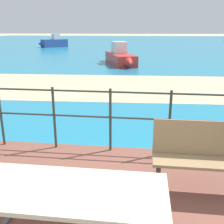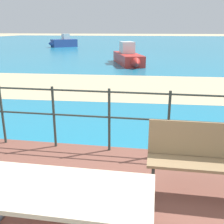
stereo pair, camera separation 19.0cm
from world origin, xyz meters
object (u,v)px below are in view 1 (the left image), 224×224
(boat_near, at_px, (120,57))
(park_bench, at_px, (223,152))
(boat_far, at_px, (53,43))
(picnic_table, at_px, (60,208))

(boat_near, bearing_deg, park_bench, -7.17)
(boat_far, bearing_deg, park_bench, 70.79)
(park_bench, distance_m, boat_near, 13.74)
(boat_near, xyz_separation_m, boat_far, (-9.41, 14.87, 0.09))
(picnic_table, xyz_separation_m, boat_near, (-0.93, 14.82, -0.21))
(picnic_table, height_order, boat_near, boat_near)
(boat_far, bearing_deg, boat_near, 80.17)
(picnic_table, xyz_separation_m, boat_far, (-10.35, 29.69, -0.12))
(boat_near, bearing_deg, boat_far, -165.74)
(park_bench, bearing_deg, picnic_table, -141.74)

